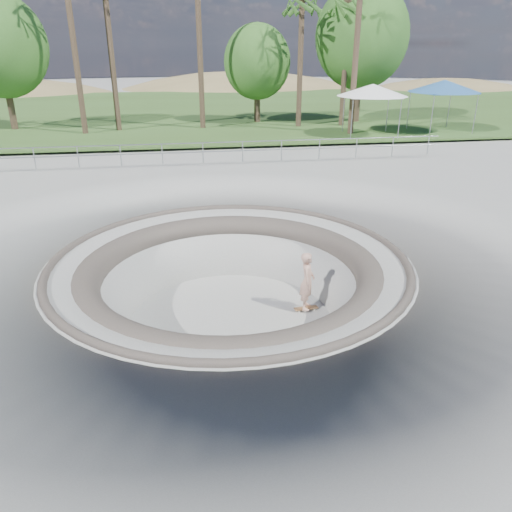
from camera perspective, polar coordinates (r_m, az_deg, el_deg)
name	(u,v)px	position (r m, az deg, el deg)	size (l,w,h in m)	color
ground	(230,260)	(14.25, -3.04, -0.49)	(180.00, 180.00, 0.00)	#ABABA6
skate_bowl	(231,316)	(15.08, -2.90, -6.87)	(14.00, 14.00, 4.10)	#ABABA6
grass_strip	(188,109)	(47.33, -7.75, 16.28)	(180.00, 36.00, 0.12)	#335120
distant_hills	(213,143)	(71.49, -4.98, 12.79)	(103.20, 45.00, 28.60)	olive
safety_railing	(203,153)	(25.53, -6.09, 11.68)	(25.00, 0.06, 1.03)	gray
skateboard	(306,308)	(15.57, 5.74, -5.96)	(0.76, 0.27, 0.08)	brown
skater	(307,281)	(15.14, 5.88, -2.88)	(0.67, 0.44, 1.83)	tan
canopy_white	(373,90)	(33.46, 13.18, 17.96)	(6.12, 6.12, 3.12)	gray
canopy_blue	(444,86)	(36.32, 20.73, 17.69)	(6.46, 6.46, 3.27)	gray
palm_d	(302,6)	(36.51, 5.29, 26.58)	(2.60, 2.60, 9.07)	brown
palm_f	(349,8)	(37.35, 10.55, 26.08)	(2.60, 2.60, 8.96)	brown
bushy_tree_left	(0,46)	(38.74, -27.24, 20.57)	(6.02, 5.47, 8.68)	brown
bushy_tree_mid	(257,62)	(38.45, 0.13, 21.28)	(4.80, 4.37, 6.93)	brown
bushy_tree_right	(362,36)	(39.44, 12.04, 23.33)	(6.69, 6.08, 9.65)	brown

